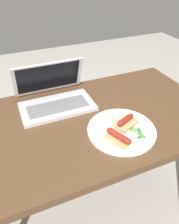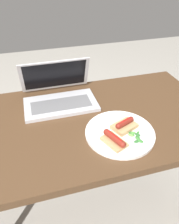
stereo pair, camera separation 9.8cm
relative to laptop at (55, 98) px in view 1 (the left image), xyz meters
The scene contains 7 objects.
ground_plane 0.79m from the laptop, 71.77° to the right, with size 6.00×6.00×0.00m, color #9E998E.
desk 0.21m from the laptop, 71.77° to the right, with size 1.37×0.70×0.73m.
laptop is the anchor object (origin of this frame).
plate 0.39m from the laptop, 57.28° to the right, with size 0.30×0.30×0.02m.
sausage_toast_left 0.39m from the laptop, 52.55° to the right, with size 0.12×0.11×0.04m.
sausage_toast_middle 0.41m from the laptop, 67.45° to the right, with size 0.10×0.12×0.04m.
salad_pile 0.45m from the laptop, 55.63° to the right, with size 0.06×0.08×0.01m.
Camera 1 is at (-0.26, -0.76, 1.36)m, focal length 35.00 mm.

